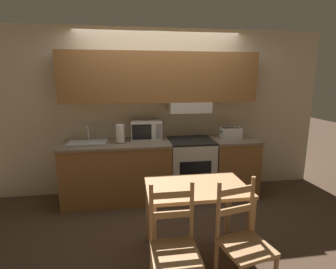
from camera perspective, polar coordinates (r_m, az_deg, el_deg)
ground_plane at (r=4.51m, az=-1.75°, el=-11.54°), size 16.00×16.00×0.00m
wall_back at (r=4.07m, az=-1.62°, el=8.39°), size 5.30×0.38×2.55m
lower_counter_main at (r=4.02m, az=-10.94°, el=-7.91°), size 1.57×0.67×0.89m
lower_counter_right_stub at (r=4.32m, az=13.77°, el=-6.60°), size 0.68×0.67×0.89m
stove_range at (r=4.13m, az=4.91°, el=-7.17°), size 0.67×0.63×0.89m
microwave at (r=4.01m, az=-4.79°, el=1.00°), size 0.46×0.30×0.29m
toaster at (r=4.19m, az=13.46°, el=0.35°), size 0.31×0.22×0.16m
sink_basin at (r=3.93m, az=-17.16°, el=-1.65°), size 0.54×0.34×0.24m
paper_towel_roll at (r=3.83m, az=-10.37°, el=0.14°), size 0.14×0.14×0.27m
dining_table at (r=2.76m, az=6.14°, el=-13.36°), size 1.01×0.65×0.75m
chair_left_of_table at (r=2.33m, az=1.39°, el=-23.58°), size 0.38×0.38×0.97m
chair_right_of_table at (r=2.48m, az=16.00°, el=-21.62°), size 0.45×0.45×0.97m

